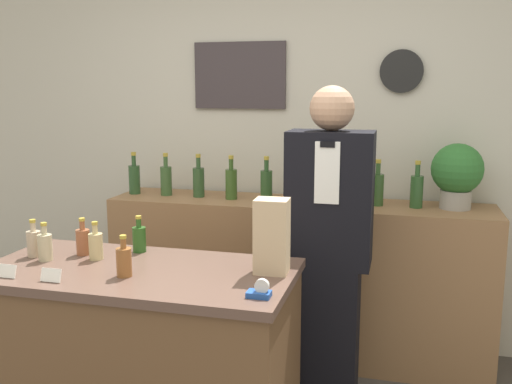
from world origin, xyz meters
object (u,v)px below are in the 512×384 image
object	(u,v)px
shopkeeper	(329,253)
potted_plant	(457,172)
paper_bag	(272,236)
tape_dispenser	(260,291)

from	to	relation	value
shopkeeper	potted_plant	world-z (taller)	shopkeeper
shopkeeper	paper_bag	xyz separation A→B (m)	(-0.17, -0.55, 0.22)
shopkeeper	tape_dispenser	size ratio (longest dim) A/B	18.82
shopkeeper	paper_bag	size ratio (longest dim) A/B	5.29
potted_plant	tape_dispenser	distance (m)	1.69
tape_dispenser	paper_bag	bearing A→B (deg)	94.64
paper_bag	tape_dispenser	distance (m)	0.33
potted_plant	paper_bag	bearing A→B (deg)	-125.42
paper_bag	tape_dispenser	xyz separation A→B (m)	(0.02, -0.30, -0.14)
shopkeeper	paper_bag	world-z (taller)	shopkeeper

